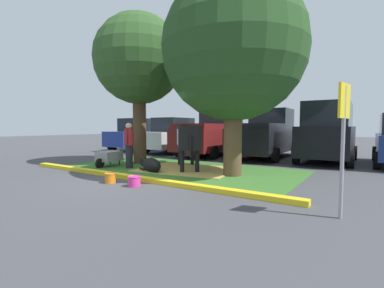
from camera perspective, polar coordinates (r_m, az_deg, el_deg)
name	(u,v)px	position (r m, az deg, el deg)	size (l,w,h in m)	color
ground_plane	(133,180)	(8.01, -12.40, -7.35)	(80.00, 80.00, 0.00)	#424247
grass_island	(178,169)	(9.75, -2.93, -5.22)	(8.39, 4.25, 0.02)	#386B28
curb_yellow	(131,177)	(8.06, -12.65, -6.85)	(9.59, 0.24, 0.12)	yellow
hay_bedding	(187,169)	(9.49, -1.00, -5.38)	(3.20, 2.40, 0.04)	tan
shade_tree_left	(139,60)	(11.61, -11.12, 16.86)	(3.59, 3.59, 6.02)	#4C3823
shade_tree_right	(233,49)	(8.69, 8.71, 19.06)	(4.33, 4.33, 6.02)	brown
cow_holstein	(187,137)	(9.71, -0.96, 1.44)	(2.26, 2.67, 1.60)	black
calf_lying	(151,165)	(9.17, -8.64, -4.39)	(1.31, 0.90, 0.48)	black
person_handler	(129,144)	(10.05, -13.10, 0.00)	(0.34, 0.50, 1.65)	black
wheelbarrow	(109,156)	(10.75, -17.06, -2.52)	(0.73, 1.62, 0.63)	gray
parking_sign	(343,124)	(5.05, 29.23, 3.66)	(0.14, 0.44, 2.22)	#99999E
bucket_orange	(110,178)	(7.69, -16.77, -6.80)	(0.31, 0.31, 0.27)	orange
bucket_pink	(134,181)	(7.11, -12.01, -7.61)	(0.34, 0.34, 0.26)	#EA3893
sedan_blue	(139,135)	(17.67, -11.04, 1.90)	(2.06, 4.42, 2.02)	navy
sedan_red	(173,136)	(15.98, -3.94, 1.78)	(2.06, 4.42, 2.02)	silver
pickup_truck_maroon	(214,134)	(14.62, 4.64, 2.10)	(2.26, 5.42, 2.42)	maroon
pickup_truck_black	(266,135)	(13.86, 15.33, 1.89)	(2.26, 5.42, 2.42)	black
suv_black	(328,132)	(12.97, 26.65, 2.20)	(2.16, 4.62, 2.52)	black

